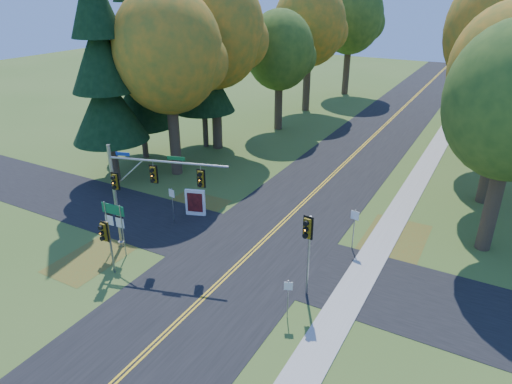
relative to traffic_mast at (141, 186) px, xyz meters
The scene contains 28 objects.
ground 6.78m from the traffic_mast, ahead, with size 160.00×160.00×0.00m, color #405F21.
road_main 6.77m from the traffic_mast, ahead, with size 8.00×160.00×0.02m, color black.
road_cross 7.29m from the traffic_mast, 27.32° to the left, with size 60.00×6.00×0.02m, color black.
centerline_left 6.68m from the traffic_mast, ahead, with size 0.10×160.00×0.01m, color gold.
centerline_right 6.84m from the traffic_mast, ahead, with size 0.10×160.00×0.01m, color gold.
sidewalk_east 12.30m from the traffic_mast, ahead, with size 1.60×160.00×0.06m, color #9E998E.
leaf_patch_w_near 6.33m from the traffic_mast, 102.64° to the left, with size 4.00×6.00×0.00m, color brown.
leaf_patch_e 14.54m from the traffic_mast, 29.09° to the left, with size 3.50×8.00×0.00m, color brown.
leaf_patch_w_far 5.00m from the traffic_mast, 133.38° to the right, with size 3.00×5.00×0.00m, color brown.
tree_w_a 12.90m from the traffic_mast, 119.25° to the left, with size 8.00×8.00×14.15m.
tree_w_b 19.30m from the traffic_mast, 110.23° to the left, with size 8.60×8.60×15.38m.
tree_e_b 23.69m from the traffic_mast, 44.98° to the left, with size 7.60×7.60×13.33m.
tree_w_c 25.91m from the traffic_mast, 99.25° to the left, with size 6.80×6.80×11.91m.
tree_e_c 29.64m from the traffic_mast, 58.00° to the left, with size 8.80×8.80×15.79m.
tree_w_d 34.79m from the traffic_mast, 97.88° to the left, with size 8.20×8.20×14.56m.
tree_e_d 36.98m from the traffic_mast, 66.44° to the left, with size 7.00×7.00×12.32m.
tree_w_e 45.43m from the traffic_mast, 94.46° to the left, with size 8.40×8.40×14.97m.
pine_a 12.48m from the traffic_mast, 143.15° to the left, with size 5.60×5.60×19.48m.
pine_b 16.39m from the traffic_mast, 131.87° to the left, with size 5.60×5.60×17.31m.
pine_c 19.29m from the traffic_mast, 114.27° to the left, with size 5.60×5.60×20.56m.
traffic_mast is the anchor object (origin of this frame).
east_signal_pole 9.72m from the traffic_mast, ahead, with size 0.52×0.59×4.45m.
ped_signal_pole 3.33m from the traffic_mast, 89.58° to the right, with size 0.50×0.57×3.16m.
route_sign_cluster 2.39m from the traffic_mast, 131.96° to the right, with size 1.49×0.17×3.19m.
info_kiosk 5.70m from the traffic_mast, 90.90° to the left, with size 1.31×0.61×1.83m.
reg_sign_e_north 12.02m from the traffic_mast, 29.05° to the left, with size 0.48×0.11×2.52m.
reg_sign_e_south 10.08m from the traffic_mast, ahead, with size 0.37×0.19×2.05m.
reg_sign_w 3.99m from the traffic_mast, 101.24° to the left, with size 0.47×0.11×2.45m.
Camera 1 is at (11.03, -17.59, 13.99)m, focal length 32.00 mm.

